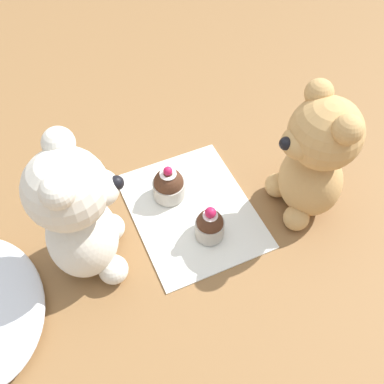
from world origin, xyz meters
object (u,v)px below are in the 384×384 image
cupcake_near_cream_bear (169,185)px  cupcake_near_tan_bear (210,225)px  teddy_bear_cream (78,215)px  teddy_bear_tan (315,158)px

cupcake_near_cream_bear → cupcake_near_tan_bear: bearing=-164.6°
teddy_bear_cream → cupcake_near_tan_bear: 0.22m
teddy_bear_tan → cupcake_near_tan_bear: 0.20m
teddy_bear_cream → cupcake_near_cream_bear: size_ratio=3.49×
teddy_bear_cream → teddy_bear_tan: teddy_bear_cream is taller
teddy_bear_cream → cupcake_near_cream_bear: bearing=-52.8°
cupcake_near_tan_bear → teddy_bear_tan: bearing=-92.1°
teddy_bear_tan → cupcake_near_cream_bear: 0.26m
teddy_bear_cream → cupcake_near_tan_bear: teddy_bear_cream is taller
teddy_bear_cream → cupcake_near_cream_bear: teddy_bear_cream is taller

